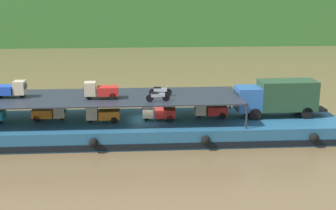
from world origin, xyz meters
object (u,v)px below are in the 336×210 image
(mini_truck_lower_bow, at_px, (210,110))
(mini_truck_lower_fore, at_px, (158,112))
(covered_lorry, at_px, (278,97))
(mini_truck_lower_mid, at_px, (102,114))
(cargo_barge, at_px, (149,128))
(mini_truck_upper_mid, at_px, (101,90))
(mini_truck_upper_stern, at_px, (10,89))
(mini_truck_lower_aft, at_px, (50,112))
(motorcycle_upper_centre, at_px, (160,91))
(motorcycle_upper_port, at_px, (158,96))

(mini_truck_lower_bow, bearing_deg, mini_truck_lower_fore, -173.47)
(covered_lorry, distance_m, mini_truck_lower_bow, 5.91)
(covered_lorry, xyz_separation_m, mini_truck_lower_mid, (-14.85, -0.76, -1.00))
(mini_truck_lower_fore, bearing_deg, cargo_barge, 159.30)
(covered_lorry, bearing_deg, mini_truck_upper_mid, -176.83)
(mini_truck_upper_stern, distance_m, mini_truck_upper_mid, 7.50)
(cargo_barge, distance_m, mini_truck_lower_aft, 8.31)
(cargo_barge, height_order, covered_lorry, covered_lorry)
(mini_truck_upper_stern, relative_size, motorcycle_upper_centre, 1.47)
(mini_truck_lower_mid, xyz_separation_m, motorcycle_upper_port, (4.47, -1.39, 1.74))
(mini_truck_lower_bow, xyz_separation_m, mini_truck_upper_stern, (-16.53, 0.11, 2.00))
(covered_lorry, relative_size, mini_truck_lower_mid, 2.87)
(covered_lorry, bearing_deg, motorcycle_upper_centre, -178.90)
(cargo_barge, height_order, mini_truck_lower_bow, mini_truck_lower_bow)
(mini_truck_upper_stern, height_order, motorcycle_upper_centre, mini_truck_upper_stern)
(cargo_barge, xyz_separation_m, mini_truck_lower_aft, (-8.18, 0.29, 1.44))
(cargo_barge, xyz_separation_m, mini_truck_lower_mid, (-3.79, -0.54, 1.44))
(mini_truck_upper_stern, xyz_separation_m, mini_truck_upper_mid, (7.44, -0.92, 0.00))
(covered_lorry, distance_m, mini_truck_lower_mid, 14.90)
(mini_truck_upper_stern, relative_size, mini_truck_upper_mid, 1.01)
(mini_truck_lower_fore, bearing_deg, mini_truck_lower_bow, 6.53)
(mini_truck_lower_mid, xyz_separation_m, mini_truck_lower_bow, (9.03, 0.74, 0.00))
(mini_truck_lower_fore, height_order, mini_truck_lower_bow, same)
(mini_truck_lower_mid, xyz_separation_m, mini_truck_lower_fore, (4.59, 0.23, 0.00))
(covered_lorry, distance_m, motorcycle_upper_port, 10.62)
(mini_truck_lower_bow, bearing_deg, mini_truck_upper_stern, 179.63)
(motorcycle_upper_centre, bearing_deg, mini_truck_lower_mid, -173.24)
(motorcycle_upper_centre, bearing_deg, mini_truck_lower_aft, 178.36)
(mini_truck_lower_mid, distance_m, mini_truck_lower_fore, 4.60)
(cargo_barge, relative_size, mini_truck_lower_mid, 11.69)
(covered_lorry, relative_size, mini_truck_upper_mid, 2.85)
(mini_truck_lower_fore, xyz_separation_m, mini_truck_upper_mid, (-4.66, -0.30, 2.00))
(covered_lorry, xyz_separation_m, mini_truck_upper_stern, (-22.35, 0.09, 1.00))
(mini_truck_lower_bow, xyz_separation_m, motorcycle_upper_centre, (-4.25, -0.18, 1.74))
(covered_lorry, relative_size, mini_truck_upper_stern, 2.82)
(mini_truck_upper_mid, bearing_deg, mini_truck_lower_fore, 3.71)
(mini_truck_lower_aft, height_order, mini_truck_lower_mid, same)
(cargo_barge, bearing_deg, mini_truck_upper_mid, -171.09)
(cargo_barge, bearing_deg, motorcycle_upper_port, -70.48)
(mini_truck_lower_bow, distance_m, motorcycle_upper_centre, 4.60)
(mini_truck_lower_aft, height_order, mini_truck_upper_stern, mini_truck_upper_stern)
(mini_truck_lower_fore, bearing_deg, mini_truck_upper_mid, -176.29)
(mini_truck_lower_aft, bearing_deg, mini_truck_lower_fore, -3.78)
(mini_truck_lower_fore, bearing_deg, motorcycle_upper_port, -94.15)
(mini_truck_lower_mid, bearing_deg, mini_truck_upper_stern, 173.55)
(mini_truck_lower_mid, bearing_deg, covered_lorry, 2.93)
(mini_truck_lower_fore, xyz_separation_m, motorcycle_upper_centre, (0.18, 0.33, 1.74))
(mini_truck_lower_mid, height_order, motorcycle_upper_centre, motorcycle_upper_centre)
(motorcycle_upper_port, bearing_deg, motorcycle_upper_centre, 81.24)
(mini_truck_lower_fore, xyz_separation_m, mini_truck_upper_stern, (-12.10, 0.61, 2.00))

